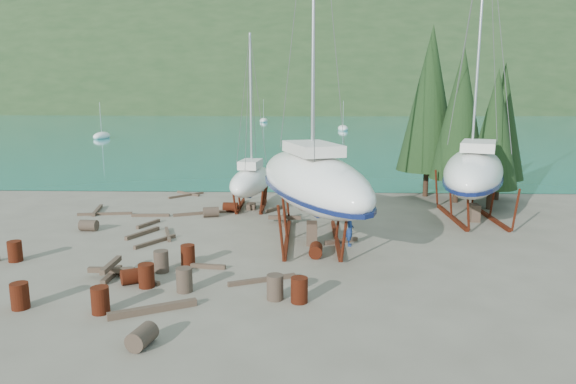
{
  "coord_description": "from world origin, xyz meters",
  "views": [
    {
      "loc": [
        2.63,
        -21.3,
        6.97
      ],
      "look_at": [
        1.81,
        3.0,
        2.33
      ],
      "focal_mm": 32.0,
      "sensor_mm": 36.0,
      "label": 1
    }
  ],
  "objects_px": {
    "large_sailboat_near": "(312,180)",
    "worker": "(350,229)",
    "small_sailboat_shore": "(251,180)",
    "large_sailboat_far": "(474,171)"
  },
  "relations": [
    {
      "from": "large_sailboat_near",
      "to": "large_sailboat_far",
      "type": "bearing_deg",
      "value": 9.01
    },
    {
      "from": "large_sailboat_far",
      "to": "small_sailboat_shore",
      "type": "distance_m",
      "value": 13.04
    },
    {
      "from": "large_sailboat_near",
      "to": "small_sailboat_shore",
      "type": "distance_m",
      "value": 8.17
    },
    {
      "from": "large_sailboat_far",
      "to": "small_sailboat_shore",
      "type": "bearing_deg",
      "value": -170.09
    },
    {
      "from": "large_sailboat_near",
      "to": "large_sailboat_far",
      "type": "relative_size",
      "value": 1.09
    },
    {
      "from": "large_sailboat_near",
      "to": "worker",
      "type": "distance_m",
      "value": 2.9
    },
    {
      "from": "large_sailboat_near",
      "to": "worker",
      "type": "xyz_separation_m",
      "value": [
        1.76,
        -0.72,
        -2.18
      ]
    },
    {
      "from": "large_sailboat_near",
      "to": "small_sailboat_shore",
      "type": "bearing_deg",
      "value": 98.21
    },
    {
      "from": "worker",
      "to": "large_sailboat_far",
      "type": "bearing_deg",
      "value": -52.32
    },
    {
      "from": "small_sailboat_shore",
      "to": "worker",
      "type": "xyz_separation_m",
      "value": [
        5.42,
        -7.92,
        -0.96
      ]
    }
  ]
}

